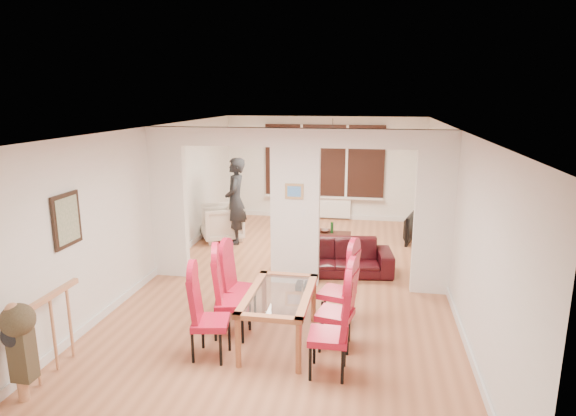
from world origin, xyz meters
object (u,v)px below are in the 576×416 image
(dining_table, at_px, (279,317))
(coffee_table, at_px, (325,239))
(dining_chair_lb, at_px, (232,296))
(armchair, at_px, (221,222))
(dining_chair_rb, at_px, (335,308))
(dining_chair_rc, at_px, (337,287))
(dining_chair_ra, at_px, (328,329))
(person, at_px, (235,201))
(bowl, at_px, (325,231))
(sofa, at_px, (334,257))
(bottle, at_px, (332,227))
(dining_chair_la, at_px, (210,316))
(dining_chair_lc, at_px, (240,284))
(television, at_px, (406,226))

(dining_table, height_order, coffee_table, dining_table)
(dining_chair_lb, distance_m, armchair, 4.41)
(dining_chair_rb, xyz_separation_m, dining_chair_rc, (-0.03, 0.62, 0.02))
(dining_chair_ra, distance_m, person, 5.28)
(dining_chair_rc, distance_m, bowl, 3.79)
(dining_table, xyz_separation_m, armchair, (-2.13, 4.20, 0.05))
(dining_table, distance_m, sofa, 2.66)
(bottle, relative_size, bowl, 1.08)
(armchair, height_order, bottle, armchair)
(person, height_order, bottle, person)
(dining_chair_la, relative_size, armchair, 1.24)
(dining_table, bearing_deg, dining_chair_rb, -0.50)
(dining_chair_la, height_order, dining_chair_lc, dining_chair_la)
(dining_chair_rb, distance_m, dining_chair_rc, 0.62)
(bowl, bearing_deg, dining_chair_la, -100.13)
(dining_chair_lc, height_order, sofa, dining_chair_lc)
(dining_chair_lc, bearing_deg, dining_table, -33.78)
(coffee_table, distance_m, bowl, 0.18)
(dining_table, distance_m, armchair, 4.71)
(dining_chair_la, distance_m, sofa, 3.36)
(armchair, bearing_deg, dining_chair_ra, 1.14)
(dining_chair_rb, bearing_deg, dining_chair_la, -149.56)
(dining_table, height_order, bowl, dining_table)
(dining_chair_lb, xyz_separation_m, television, (2.50, 4.85, -0.24))
(bottle, bearing_deg, television, 20.54)
(coffee_table, relative_size, bottle, 4.18)
(sofa, distance_m, bottle, 1.71)
(dining_table, xyz_separation_m, television, (1.87, 4.91, -0.03))
(dining_chair_lb, height_order, bottle, dining_chair_lb)
(dining_chair_ra, distance_m, dining_chair_rc, 1.23)
(dining_chair_lc, bearing_deg, dining_chair_rc, 8.21)
(dining_chair_ra, distance_m, dining_chair_rb, 0.61)
(dining_table, bearing_deg, television, 69.18)
(dining_chair_rc, xyz_separation_m, sofa, (-0.20, 2.01, -0.25))
(dining_chair_lb, xyz_separation_m, bottle, (0.92, 4.26, -0.18))
(dining_chair_la, relative_size, coffee_table, 1.00)
(dining_chair_la, height_order, dining_chair_ra, dining_chair_ra)
(dining_table, bearing_deg, dining_chair_la, -145.67)
(dining_chair_lb, height_order, dining_chair_rb, dining_chair_lb)
(dining_chair_lc, bearing_deg, bowl, 84.01)
(dining_chair_la, height_order, bottle, dining_chair_la)
(dining_chair_lb, relative_size, sofa, 0.54)
(armchair, xyz_separation_m, television, (4.00, 0.71, -0.08))
(dining_chair_ra, height_order, dining_chair_rb, dining_chair_ra)
(dining_chair_lb, relative_size, armchair, 1.29)
(dining_chair_rc, height_order, bowl, dining_chair_rc)
(dining_chair_lc, distance_m, television, 5.04)
(dining_table, xyz_separation_m, dining_chair_la, (-0.74, -0.50, 0.19))
(coffee_table, bearing_deg, dining_chair_lc, -102.54)
(dining_table, bearing_deg, bottle, 86.24)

